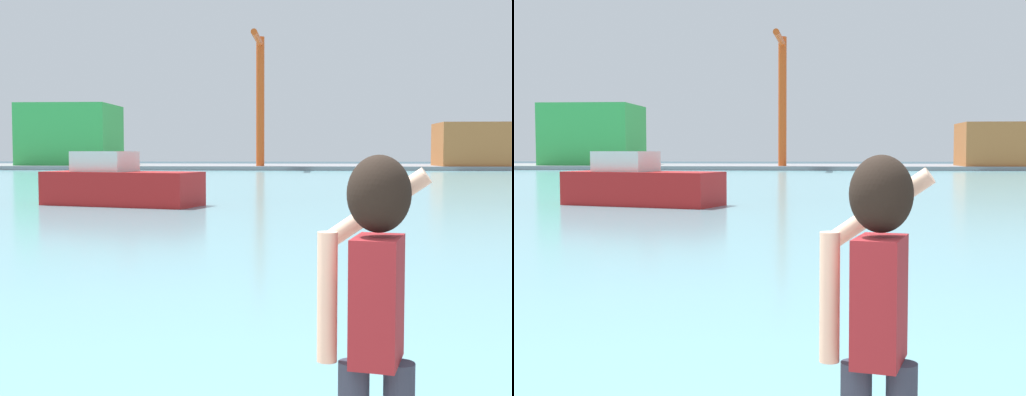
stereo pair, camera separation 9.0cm
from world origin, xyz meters
TOP-DOWN VIEW (x-y plane):
  - ground_plane at (0.00, 50.00)m, footprint 220.00×220.00m
  - harbor_water at (0.00, 52.00)m, footprint 140.00×100.00m
  - far_shore_dock at (0.00, 92.00)m, footprint 140.00×20.00m
  - person_photographer at (0.89, 0.95)m, footprint 0.54×0.57m
  - boat_moored at (-6.91, 26.89)m, footprint 6.94×4.19m
  - warehouse_left at (-29.66, 90.22)m, footprint 11.50×10.55m
  - warehouse_right at (24.91, 86.56)m, footprint 15.14×8.03m
  - port_crane at (-4.31, 83.22)m, footprint 1.06×9.09m

SIDE VIEW (x-z plane):
  - ground_plane at x=0.00m, z-range 0.00..0.00m
  - harbor_water at x=0.00m, z-range 0.00..0.02m
  - far_shore_dock at x=0.00m, z-range 0.00..0.51m
  - boat_moored at x=-6.91m, z-range -0.25..1.99m
  - person_photographer at x=0.89m, z-range 0.68..2.42m
  - warehouse_right at x=24.91m, z-range 0.51..5.76m
  - warehouse_left at x=-29.66m, z-range 0.51..8.41m
  - port_crane at x=-4.31m, z-range 2.00..17.51m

